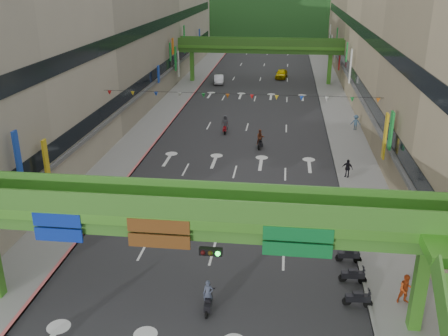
{
  "coord_description": "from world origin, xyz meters",
  "views": [
    {
      "loc": [
        4.09,
        -15.31,
        16.68
      ],
      "look_at": [
        0.0,
        18.0,
        3.5
      ],
      "focal_mm": 40.0,
      "sensor_mm": 36.0,
      "label": 1
    }
  ],
  "objects_px": {
    "scooter_rider_mid": "(260,139)",
    "car_yellow": "(281,74)",
    "scooter_rider_near": "(208,298)",
    "overpass_near": "(211,232)",
    "pedestrian_red": "(406,292)",
    "car_silver": "(219,79)"
  },
  "relations": [
    {
      "from": "scooter_rider_near",
      "to": "pedestrian_red",
      "type": "relative_size",
      "value": 1.09
    },
    {
      "from": "overpass_near",
      "to": "car_yellow",
      "type": "bearing_deg",
      "value": 87.73
    },
    {
      "from": "car_silver",
      "to": "car_yellow",
      "type": "distance_m",
      "value": 11.45
    },
    {
      "from": "scooter_rider_near",
      "to": "scooter_rider_mid",
      "type": "relative_size",
      "value": 0.93
    },
    {
      "from": "scooter_rider_mid",
      "to": "scooter_rider_near",
      "type": "bearing_deg",
      "value": -92.73
    },
    {
      "from": "scooter_rider_mid",
      "to": "pedestrian_red",
      "type": "bearing_deg",
      "value": -69.79
    },
    {
      "from": "car_silver",
      "to": "car_yellow",
      "type": "relative_size",
      "value": 0.96
    },
    {
      "from": "car_silver",
      "to": "car_yellow",
      "type": "bearing_deg",
      "value": 21.72
    },
    {
      "from": "scooter_rider_mid",
      "to": "car_yellow",
      "type": "height_order",
      "value": "scooter_rider_mid"
    },
    {
      "from": "scooter_rider_mid",
      "to": "pedestrian_red",
      "type": "height_order",
      "value": "scooter_rider_mid"
    },
    {
      "from": "pedestrian_red",
      "to": "scooter_rider_near",
      "type": "bearing_deg",
      "value": -177.52
    },
    {
      "from": "car_yellow",
      "to": "scooter_rider_near",
      "type": "bearing_deg",
      "value": -86.74
    },
    {
      "from": "car_yellow",
      "to": "pedestrian_red",
      "type": "relative_size",
      "value": 2.61
    },
    {
      "from": "scooter_rider_mid",
      "to": "overpass_near",
      "type": "bearing_deg",
      "value": -91.99
    },
    {
      "from": "overpass_near",
      "to": "car_silver",
      "type": "height_order",
      "value": "overpass_near"
    },
    {
      "from": "scooter_rider_near",
      "to": "car_silver",
      "type": "xyz_separation_m",
      "value": [
        -7.07,
        57.43,
        -0.14
      ]
    },
    {
      "from": "overpass_near",
      "to": "scooter_rider_mid",
      "type": "distance_m",
      "value": 27.69
    },
    {
      "from": "scooter_rider_near",
      "to": "pedestrian_red",
      "type": "distance_m",
      "value": 10.53
    },
    {
      "from": "car_silver",
      "to": "car_yellow",
      "type": "height_order",
      "value": "car_yellow"
    },
    {
      "from": "scooter_rider_mid",
      "to": "car_yellow",
      "type": "xyz_separation_m",
      "value": [
        1.58,
        36.61,
        -0.27
      ]
    },
    {
      "from": "car_yellow",
      "to": "pedestrian_red",
      "type": "xyz_separation_m",
      "value": [
        7.52,
        -61.35,
        0.09
      ]
    },
    {
      "from": "scooter_rider_near",
      "to": "car_yellow",
      "type": "relative_size",
      "value": 0.42
    }
  ]
}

